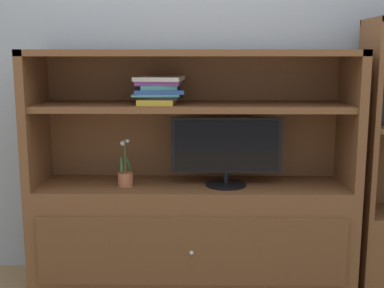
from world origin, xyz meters
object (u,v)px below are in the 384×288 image
media_console (192,213)px  potted_plant (125,177)px  tv_monitor (226,150)px  magazine_stack (159,90)px

media_console → potted_plant: size_ratio=6.74×
potted_plant → tv_monitor: bearing=1.7°
potted_plant → magazine_stack: magazine_stack is taller
tv_monitor → potted_plant: (-0.59, -0.02, -0.16)m
potted_plant → magazine_stack: 0.54m
magazine_stack → potted_plant: bearing=-164.2°
potted_plant → magazine_stack: bearing=15.8°
tv_monitor → magazine_stack: size_ratio=1.92×
media_console → magazine_stack: bearing=179.4°
media_console → potted_plant: 0.46m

